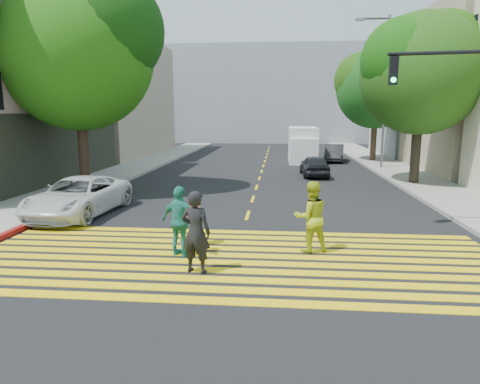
# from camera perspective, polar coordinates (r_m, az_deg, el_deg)

# --- Properties ---
(ground) EXTENTS (120.00, 120.00, 0.00)m
(ground) POSITION_cam_1_polar(r_m,az_deg,el_deg) (9.68, -1.66, -11.41)
(ground) COLOR black
(sidewalk_left) EXTENTS (3.00, 40.00, 0.15)m
(sidewalk_left) POSITION_cam_1_polar(r_m,az_deg,el_deg) (32.57, -11.94, 3.94)
(sidewalk_left) COLOR gray
(sidewalk_left) RESTS_ON ground
(sidewalk_right) EXTENTS (3.00, 60.00, 0.15)m
(sidewalk_right) POSITION_cam_1_polar(r_m,az_deg,el_deg) (25.29, 22.23, 1.59)
(sidewalk_right) COLOR gray
(sidewalk_right) RESTS_ON ground
(curb_red) EXTENTS (0.20, 8.00, 0.16)m
(curb_red) POSITION_cam_1_polar(r_m,az_deg,el_deg) (17.29, -22.44, -2.15)
(curb_red) COLOR maroon
(curb_red) RESTS_ON ground
(crosswalk) EXTENTS (13.40, 5.30, 0.01)m
(crosswalk) POSITION_cam_1_polar(r_m,az_deg,el_deg) (10.86, -0.84, -8.90)
(crosswalk) COLOR yellow
(crosswalk) RESTS_ON ground
(lane_line) EXTENTS (0.12, 34.40, 0.01)m
(lane_line) POSITION_cam_1_polar(r_m,az_deg,el_deg) (31.64, 3.24, 3.83)
(lane_line) COLOR yellow
(lane_line) RESTS_ON ground
(building_left_tan) EXTENTS (12.00, 16.00, 10.00)m
(building_left_tan) POSITION_cam_1_polar(r_m,az_deg,el_deg) (40.71, -20.01, 11.73)
(building_left_tan) COLOR tan
(building_left_tan) RESTS_ON ground
(building_right_grey) EXTENTS (10.00, 10.00, 10.00)m
(building_right_grey) POSITION_cam_1_polar(r_m,az_deg,el_deg) (41.36, 25.43, 11.33)
(building_right_grey) COLOR gray
(building_right_grey) RESTS_ON ground
(backdrop_block) EXTENTS (30.00, 8.00, 12.00)m
(backdrop_block) POSITION_cam_1_polar(r_m,az_deg,el_deg) (56.98, 4.25, 12.75)
(backdrop_block) COLOR gray
(backdrop_block) RESTS_ON ground
(tree_left) EXTENTS (8.42, 8.05, 9.73)m
(tree_left) POSITION_cam_1_polar(r_m,az_deg,el_deg) (21.20, -20.68, 17.78)
(tree_left) COLOR #402715
(tree_left) RESTS_ON ground
(tree_right_near) EXTENTS (7.23, 7.02, 8.62)m
(tree_right_near) POSITION_cam_1_polar(r_m,az_deg,el_deg) (23.55, 23.23, 15.01)
(tree_right_near) COLOR black
(tree_right_near) RESTS_ON ground
(tree_right_far) EXTENTS (7.36, 7.02, 8.54)m
(tree_right_far) POSITION_cam_1_polar(r_m,az_deg,el_deg) (34.03, 17.90, 13.53)
(tree_right_far) COLOR #3D2819
(tree_right_far) RESTS_ON ground
(pedestrian_man) EXTENTS (0.78, 0.61, 1.91)m
(pedestrian_man) POSITION_cam_1_polar(r_m,az_deg,el_deg) (9.77, -5.91, -5.33)
(pedestrian_man) COLOR black
(pedestrian_man) RESTS_ON ground
(pedestrian_woman) EXTENTS (1.07, 0.93, 1.88)m
(pedestrian_woman) POSITION_cam_1_polar(r_m,az_deg,el_deg) (11.34, 9.43, -3.29)
(pedestrian_woman) COLOR #AEBD1D
(pedestrian_woman) RESTS_ON ground
(pedestrian_child) EXTENTS (0.78, 0.64, 1.38)m
(pedestrian_child) POSITION_cam_1_polar(r_m,az_deg,el_deg) (11.82, -5.99, -3.91)
(pedestrian_child) COLOR #C37C9E
(pedestrian_child) RESTS_ON ground
(pedestrian_extra) EXTENTS (1.15, 0.79, 1.81)m
(pedestrian_extra) POSITION_cam_1_polar(r_m,az_deg,el_deg) (10.97, -7.98, -3.90)
(pedestrian_extra) COLOR teal
(pedestrian_extra) RESTS_ON ground
(white_sedan) EXTENTS (2.59, 5.02, 1.35)m
(white_sedan) POSITION_cam_1_polar(r_m,az_deg,el_deg) (16.38, -20.72, -0.56)
(white_sedan) COLOR silver
(white_sedan) RESTS_ON ground
(dark_car_near) EXTENTS (1.64, 3.73, 1.25)m
(dark_car_near) POSITION_cam_1_polar(r_m,az_deg,el_deg) (25.36, 9.91, 3.49)
(dark_car_near) COLOR black
(dark_car_near) RESTS_ON ground
(silver_car) EXTENTS (1.90, 4.40, 1.26)m
(silver_car) POSITION_cam_1_polar(r_m,az_deg,el_deg) (40.44, 8.73, 6.04)
(silver_car) COLOR #AAAAAA
(silver_car) RESTS_ON ground
(dark_car_parked) EXTENTS (1.92, 4.08, 1.29)m
(dark_car_parked) POSITION_cam_1_polar(r_m,az_deg,el_deg) (33.67, 12.47, 5.10)
(dark_car_parked) COLOR #252629
(dark_car_parked) RESTS_ON ground
(white_van) EXTENTS (2.10, 5.51, 2.60)m
(white_van) POSITION_cam_1_polar(r_m,az_deg,el_deg) (32.97, 8.35, 6.15)
(white_van) COLOR white
(white_van) RESTS_ON ground
(street_lamp) EXTENTS (2.18, 0.28, 9.62)m
(street_lamp) POSITION_cam_1_polar(r_m,az_deg,el_deg) (29.37, 18.49, 13.61)
(street_lamp) COLOR slate
(street_lamp) RESTS_ON ground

